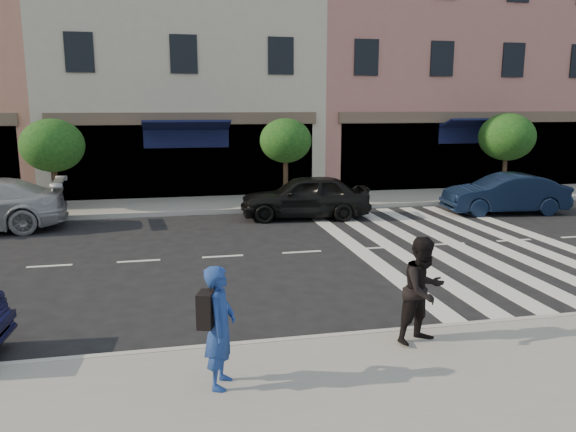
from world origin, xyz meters
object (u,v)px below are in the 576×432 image
object	(u,v)px
walker	(423,290)
photographer	(220,327)
car_far_mid	(305,196)
car_far_right	(505,194)

from	to	relation	value
walker	photographer	bearing A→B (deg)	171.61
car_far_mid	car_far_right	world-z (taller)	car_far_mid
photographer	car_far_right	xyz separation A→B (m)	(10.65, 10.32, -0.26)
walker	car_far_right	world-z (taller)	walker
walker	car_far_mid	bearing A→B (deg)	64.64
walker	car_far_mid	size ratio (longest dim) A/B	0.39
photographer	walker	bearing A→B (deg)	-58.63
photographer	car_far_right	bearing A→B (deg)	-27.64
walker	car_far_right	xyz separation A→B (m)	(7.57, 9.60, -0.29)
car_far_mid	photographer	bearing A→B (deg)	-12.02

